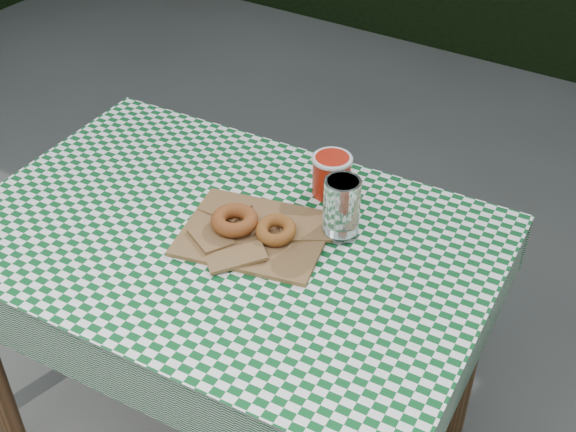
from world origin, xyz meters
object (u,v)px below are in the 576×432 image
Objects in this scene: table at (233,352)px; paper_bag at (255,233)px; drinking_glass at (341,208)px; coffee_mug at (332,175)px.

table is 3.68× the size of paper_bag.
paper_bag is 0.20m from drinking_glass.
table is 0.52m from coffee_mug.
paper_bag is (0.06, 0.03, 0.39)m from table.
paper_bag is 2.17× the size of drinking_glass.
coffee_mug reaches higher than paper_bag.
drinking_glass is (0.21, 0.13, 0.45)m from table.
table is 6.43× the size of coffee_mug.
table is 7.99× the size of drinking_glass.
paper_bag is 1.75× the size of coffee_mug.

